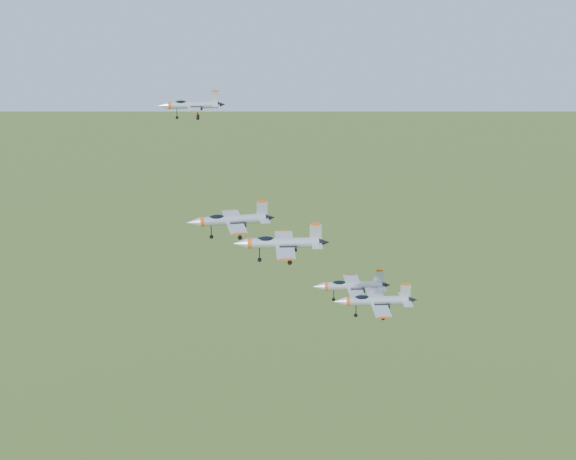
{
  "coord_description": "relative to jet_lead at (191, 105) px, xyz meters",
  "views": [
    {
      "loc": [
        -2.42,
        -122.0,
        191.07
      ],
      "look_at": [
        3.79,
        -2.33,
        149.05
      ],
      "focal_mm": 50.0,
      "sensor_mm": 36.0,
      "label": 1
    }
  ],
  "objects": [
    {
      "name": "jet_lead",
      "position": [
        0.0,
        0.0,
        0.0
      ],
      "size": [
        11.25,
        9.28,
        3.01
      ],
      "rotation": [
        0.0,
        0.0,
        0.05
      ],
      "color": "#AFB4BC"
    },
    {
      "name": "jet_right_low",
      "position": [
        28.75,
        -20.6,
        -27.23
      ],
      "size": [
        13.27,
        10.88,
        3.56
      ],
      "rotation": [
        0.0,
        0.0,
        0.0
      ],
      "color": "#AFB4BC"
    },
    {
      "name": "jet_left_high",
      "position": [
        6.46,
        -16.49,
        -14.92
      ],
      "size": [
        13.83,
        11.54,
        3.7
      ],
      "rotation": [
        0.0,
        0.0,
        0.14
      ],
      "color": "#AFB4BC"
    },
    {
      "name": "jet_left_low",
      "position": [
        26.77,
        -7.51,
        -30.28
      ],
      "size": [
        13.58,
        11.14,
        3.64
      ],
      "rotation": [
        0.0,
        0.0,
        0.01
      ],
      "color": "#AFB4BC"
    },
    {
      "name": "jet_right_high",
      "position": [
        13.73,
        -28.15,
        -14.52
      ],
      "size": [
        13.68,
        11.23,
        3.67
      ],
      "rotation": [
        0.0,
        0.0,
        -0.01
      ],
      "color": "#AFB4BC"
    }
  ]
}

